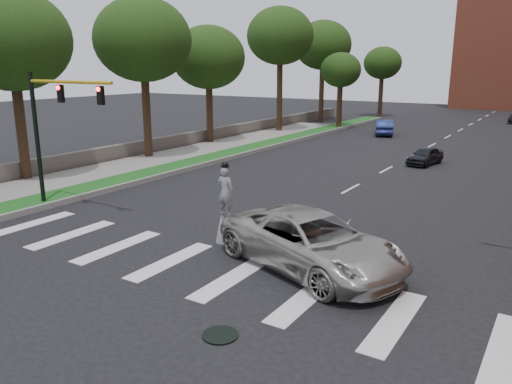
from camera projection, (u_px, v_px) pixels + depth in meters
name	position (u px, v px, depth m)	size (l,w,h in m)	color
ground_plane	(180.00, 280.00, 15.48)	(160.00, 160.00, 0.00)	black
grass_median	(238.00, 152.00, 37.79)	(2.00, 60.00, 0.25)	#164E19
median_curb	(249.00, 153.00, 37.24)	(0.20, 60.00, 0.28)	gray
sidewalk_left	(108.00, 171.00, 31.16)	(4.00, 60.00, 0.18)	gray
stone_wall	(197.00, 138.00, 42.17)	(0.50, 56.00, 1.10)	#544F48
manhole	(220.00, 335.00, 12.28)	(0.90, 0.90, 0.04)	black
traffic_signal	(52.00, 120.00, 21.98)	(5.30, 0.23, 6.20)	black
stilt_performer	(226.00, 211.00, 18.43)	(0.84, 0.54, 3.11)	black
suv_crossing	(311.00, 242.00, 16.15)	(3.08, 6.68, 1.86)	#AAA8A0
car_near	(425.00, 156.00, 33.41)	(1.39, 3.46, 1.18)	black
car_mid	(384.00, 127.00, 47.65)	(1.54, 4.41, 1.45)	navy
tree_1	(11.00, 41.00, 26.88)	(6.43, 6.43, 10.54)	black
tree_2	(143.00, 40.00, 33.79)	(6.65, 6.65, 10.99)	black
tree_3	(208.00, 58.00, 40.87)	(6.05, 6.05, 9.68)	black
tree_4	(280.00, 36.00, 47.63)	(6.42, 6.42, 11.95)	black
tree_5	(323.00, 46.00, 56.53)	(6.48, 6.48, 11.46)	black
tree_6	(341.00, 71.00, 50.88)	(4.14, 4.14, 7.79)	black
tree_7	(383.00, 63.00, 63.17)	(4.76, 4.76, 8.81)	black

